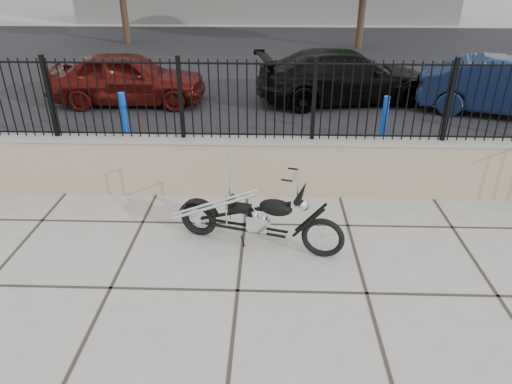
{
  "coord_description": "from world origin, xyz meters",
  "views": [
    {
      "loc": [
        0.35,
        -4.19,
        3.47
      ],
      "look_at": [
        0.17,
        1.27,
        0.65
      ],
      "focal_mm": 32.0,
      "sensor_mm": 36.0,
      "label": 1
    }
  ],
  "objects": [
    {
      "name": "retaining_wall",
      "position": [
        0.0,
        2.5,
        0.48
      ],
      "size": [
        14.0,
        0.36,
        0.96
      ],
      "primitive_type": "cube",
      "color": "gray",
      "rests_on": "ground_plane"
    },
    {
      "name": "parking_lot",
      "position": [
        0.0,
        12.5,
        0.0
      ],
      "size": [
        30.0,
        30.0,
        0.0
      ],
      "primitive_type": "plane",
      "color": "black",
      "rests_on": "ground"
    },
    {
      "name": "bollard_b",
      "position": [
        2.68,
        4.83,
        0.5
      ],
      "size": [
        0.15,
        0.15,
        1.0
      ],
      "primitive_type": "cylinder",
      "rotation": [
        0.0,
        0.0,
        -0.35
      ],
      "color": "#0D16C9",
      "rests_on": "ground_plane"
    },
    {
      "name": "chopper_motorcycle",
      "position": [
        0.17,
        0.97,
        0.65
      ],
      "size": [
        2.18,
        0.95,
        1.29
      ],
      "primitive_type": null,
      "rotation": [
        0.0,
        0.0,
        -0.27
      ],
      "color": "black",
      "rests_on": "ground_plane"
    },
    {
      "name": "ground_plane",
      "position": [
        0.0,
        0.0,
        0.0
      ],
      "size": [
        90.0,
        90.0,
        0.0
      ],
      "primitive_type": "plane",
      "color": "#99968E",
      "rests_on": "ground"
    },
    {
      "name": "iron_fence",
      "position": [
        0.0,
        2.5,
        1.56
      ],
      "size": [
        14.0,
        0.08,
        1.2
      ],
      "primitive_type": "cube",
      "color": "black",
      "rests_on": "retaining_wall"
    },
    {
      "name": "car_red",
      "position": [
        -3.35,
        7.54,
        0.68
      ],
      "size": [
        4.01,
        1.68,
        1.35
      ],
      "primitive_type": "imported",
      "rotation": [
        0.0,
        0.0,
        1.59
      ],
      "color": "#480D0A",
      "rests_on": "parking_lot"
    },
    {
      "name": "bollard_a",
      "position": [
        -2.55,
        4.43,
        0.57
      ],
      "size": [
        0.14,
        0.14,
        1.13
      ],
      "primitive_type": "cylinder",
      "rotation": [
        0.0,
        0.0,
        0.02
      ],
      "color": "#0C35C2",
      "rests_on": "ground_plane"
    },
    {
      "name": "car_blue",
      "position": [
        6.04,
        6.91,
        0.67
      ],
      "size": [
        4.29,
        2.63,
        1.33
      ],
      "primitive_type": "imported",
      "rotation": [
        0.0,
        0.0,
        1.25
      ],
      "color": "#101C3C",
      "rests_on": "parking_lot"
    },
    {
      "name": "car_black",
      "position": [
        2.31,
        7.89,
        0.68
      ],
      "size": [
        4.95,
        2.74,
        1.36
      ],
      "primitive_type": "imported",
      "rotation": [
        0.0,
        0.0,
        1.76
      ],
      "color": "black",
      "rests_on": "parking_lot"
    }
  ]
}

